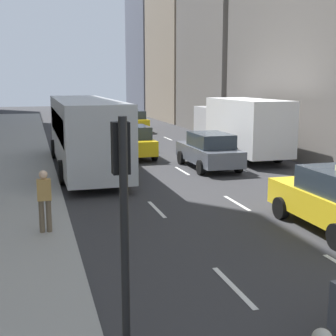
{
  "coord_description": "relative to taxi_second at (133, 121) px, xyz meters",
  "views": [
    {
      "loc": [
        -3.9,
        -0.05,
        4.05
      ],
      "look_at": [
        0.01,
        13.4,
        1.45
      ],
      "focal_mm": 50.0,
      "sensor_mm": 36.0,
      "label": 1
    }
  ],
  "objects": [
    {
      "name": "city_bus",
      "position": [
        -5.61,
        -15.61,
        0.91
      ],
      "size": [
        2.8,
        11.61,
        3.25
      ],
      "color": "#B7BCC1",
      "rests_on": "ground"
    },
    {
      "name": "traffic_light_pole",
      "position": [
        -6.75,
        -31.23,
        1.53
      ],
      "size": [
        0.24,
        0.42,
        3.6
      ],
      "color": "black",
      "rests_on": "ground"
    },
    {
      "name": "lane_markings",
      "position": [
        -1.4,
        -14.38,
        -0.87
      ],
      "size": [
        5.72,
        56.0,
        0.01
      ],
      "color": "white",
      "rests_on": "ground"
    },
    {
      "name": "sedan_black_near",
      "position": [
        0.0,
        -17.15,
        -0.02
      ],
      "size": [
        2.02,
        4.56,
        1.7
      ],
      "color": "#565B66",
      "rests_on": "ground"
    },
    {
      "name": "taxi_second",
      "position": [
        0.0,
        0.0,
        0.0
      ],
      "size": [
        2.02,
        4.4,
        1.87
      ],
      "color": "yellow",
      "rests_on": "ground"
    },
    {
      "name": "taxi_third",
      "position": [
        -2.8,
        -12.97,
        0.0
      ],
      "size": [
        2.02,
        4.4,
        1.87
      ],
      "color": "yellow",
      "rests_on": "ground"
    },
    {
      "name": "box_truck",
      "position": [
        2.8,
        -14.39,
        0.83
      ],
      "size": [
        2.58,
        8.4,
        3.15
      ],
      "color": "silver",
      "rests_on": "ground"
    },
    {
      "name": "pedestrian_mid_block",
      "position": [
        -7.7,
        -25.21,
        0.19
      ],
      "size": [
        0.36,
        0.22,
        1.65
      ],
      "color": "brown",
      "rests_on": "sidewalk_left"
    }
  ]
}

